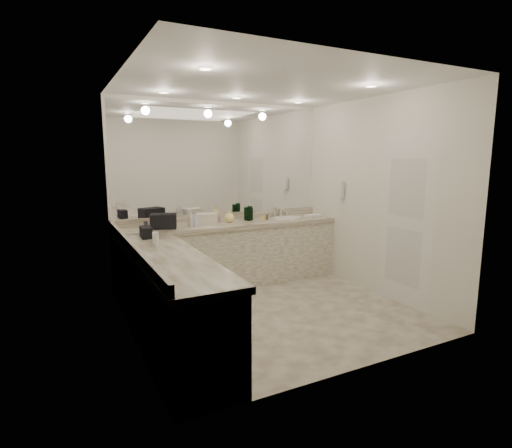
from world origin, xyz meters
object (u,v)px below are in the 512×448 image
black_toiletry_bag (164,221)px  soap_bottle_b (195,219)px  soap_bottle_a (191,218)px  soap_bottle_c (229,216)px  sink (287,218)px  cream_cosmetic_case (207,219)px  hand_towel (313,216)px  wall_phone (341,189)px

black_toiletry_bag → soap_bottle_b: soap_bottle_b is taller
soap_bottle_a → soap_bottle_c: size_ratio=1.15×
sink → cream_cosmetic_case: 1.31m
sink → cream_cosmetic_case: size_ratio=1.58×
hand_towel → soap_bottle_a: soap_bottle_a is taller
soap_bottle_a → black_toiletry_bag: bearing=-174.1°
hand_towel → soap_bottle_c: 1.37m
soap_bottle_c → soap_bottle_a: bearing=-176.0°
hand_towel → soap_bottle_b: (-1.89, 0.05, 0.08)m
hand_towel → wall_phone: bearing=-63.6°
soap_bottle_c → sink: bearing=-1.3°
black_toiletry_bag → hand_towel: 2.33m
sink → soap_bottle_a: soap_bottle_a is taller
soap_bottle_a → soap_bottle_b: size_ratio=1.07×
black_toiletry_bag → soap_bottle_c: size_ratio=1.79×
hand_towel → soap_bottle_c: (-1.36, 0.12, 0.07)m
sink → cream_cosmetic_case: cream_cosmetic_case is taller
sink → wall_phone: bearing=-39.6°
hand_towel → soap_bottle_b: size_ratio=1.14×
sink → soap_bottle_a: (-1.54, -0.02, 0.11)m
cream_cosmetic_case → soap_bottle_c: soap_bottle_c is taller
wall_phone → cream_cosmetic_case: wall_phone is taller
sink → black_toiletry_bag: bearing=-178.3°
wall_phone → soap_bottle_a: wall_phone is taller
wall_phone → hand_towel: (-0.20, 0.40, -0.43)m
wall_phone → soap_bottle_c: 1.68m
wall_phone → soap_bottle_a: size_ratio=1.14×
soap_bottle_b → wall_phone: bearing=-12.2°
wall_phone → black_toiletry_bag: wall_phone is taller
hand_towel → soap_bottle_c: bearing=174.9°
wall_phone → black_toiletry_bag: size_ratio=0.73×
cream_cosmetic_case → soap_bottle_c: size_ratio=1.52×
sink → soap_bottle_a: size_ratio=2.09×
soap_bottle_a → soap_bottle_c: soap_bottle_a is taller
soap_bottle_b → soap_bottle_c: bearing=7.5°
wall_phone → soap_bottle_b: wall_phone is taller
soap_bottle_a → sink: bearing=0.7°
black_toiletry_bag → cream_cosmetic_case: black_toiletry_bag is taller
soap_bottle_b → soap_bottle_c: (0.53, 0.07, -0.01)m
soap_bottle_a → soap_bottle_b: 0.06m
cream_cosmetic_case → soap_bottle_c: bearing=23.5°
wall_phone → hand_towel: wall_phone is taller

